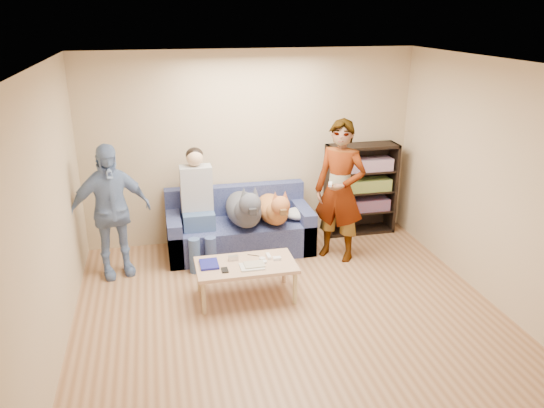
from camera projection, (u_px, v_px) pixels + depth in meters
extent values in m
plane|color=#90603D|center=(298.00, 332.00, 5.34)|extent=(5.00, 5.00, 0.00)
plane|color=white|center=(303.00, 68.00, 4.45)|extent=(5.00, 5.00, 0.00)
plane|color=tan|center=(251.00, 148.00, 7.19)|extent=(4.50, 0.00, 4.50)
plane|color=tan|center=(438.00, 389.00, 2.61)|extent=(4.50, 0.00, 4.50)
plane|color=tan|center=(42.00, 233.00, 4.43)|extent=(0.00, 5.00, 5.00)
plane|color=tan|center=(515.00, 194.00, 5.36)|extent=(0.00, 5.00, 5.00)
ellipsoid|color=#B2B2B7|center=(299.00, 214.00, 7.08)|extent=(0.40, 0.34, 0.14)
imported|color=gray|center=(340.00, 191.00, 6.68)|extent=(0.78, 0.77, 1.82)
imported|color=#7A95C3|center=(110.00, 211.00, 6.26)|extent=(1.03, 0.65, 1.64)
cube|color=silver|center=(330.00, 184.00, 6.40)|extent=(0.08, 0.13, 0.03)
cube|color=navy|center=(209.00, 264.00, 5.82)|extent=(0.20, 0.26, 0.03)
cube|color=beige|center=(252.00, 266.00, 5.77)|extent=(0.26, 0.20, 0.02)
cube|color=#B5AA91|center=(254.00, 264.00, 5.79)|extent=(0.22, 0.17, 0.01)
cube|color=#B1B2B6|center=(233.00, 258.00, 5.93)|extent=(0.11, 0.06, 0.05)
cube|color=white|center=(269.00, 256.00, 6.00)|extent=(0.04, 0.13, 0.03)
cube|color=white|center=(277.00, 258.00, 5.94)|extent=(0.09, 0.06, 0.03)
cylinder|color=white|center=(264.00, 262.00, 5.88)|extent=(0.07, 0.07, 0.02)
cylinder|color=silver|center=(262.00, 259.00, 5.95)|extent=(0.07, 0.07, 0.02)
cylinder|color=orange|center=(247.00, 270.00, 5.70)|extent=(0.13, 0.06, 0.01)
cylinder|color=black|center=(253.00, 255.00, 6.05)|extent=(0.13, 0.08, 0.01)
cube|color=black|center=(225.00, 270.00, 5.69)|extent=(0.07, 0.12, 0.02)
cube|color=#515B93|center=(240.00, 236.00, 7.10)|extent=(1.90, 0.85, 0.42)
cube|color=#515B93|center=(235.00, 199.00, 7.26)|extent=(1.90, 0.18, 0.40)
cube|color=#515B93|center=(175.00, 236.00, 6.89)|extent=(0.18, 0.85, 0.58)
cube|color=#515B93|center=(302.00, 225.00, 7.25)|extent=(0.18, 0.85, 0.58)
cube|color=#416090|center=(199.00, 219.00, 6.80)|extent=(0.40, 0.38, 0.22)
cylinder|color=#455C98|center=(195.00, 256.00, 6.51)|extent=(0.14, 0.14, 0.47)
cylinder|color=#3E4989|center=(211.00, 255.00, 6.55)|extent=(0.14, 0.14, 0.47)
cube|color=#ACACB1|center=(196.00, 188.00, 6.76)|extent=(0.40, 0.24, 0.58)
sphere|color=#E3B688|center=(195.00, 158.00, 6.62)|extent=(0.21, 0.21, 0.21)
ellipsoid|color=black|center=(194.00, 155.00, 6.64)|extent=(0.22, 0.22, 0.19)
ellipsoid|color=#50515A|center=(243.00, 209.00, 6.91)|extent=(0.45, 0.94, 0.39)
sphere|color=#494A53|center=(248.00, 211.00, 6.58)|extent=(0.34, 0.34, 0.34)
sphere|color=#4E4F58|center=(250.00, 204.00, 6.37)|extent=(0.27, 0.27, 0.27)
cube|color=black|center=(252.00, 211.00, 6.27)|extent=(0.09, 0.13, 0.08)
cone|color=#4F525A|center=(244.00, 193.00, 6.33)|extent=(0.09, 0.09, 0.13)
cone|color=#4A4B54|center=(255.00, 192.00, 6.36)|extent=(0.09, 0.09, 0.13)
cylinder|color=#46484F|center=(238.00, 201.00, 7.31)|extent=(0.05, 0.31, 0.18)
ellipsoid|color=#C1783B|center=(272.00, 209.00, 6.99)|extent=(0.39, 0.81, 0.34)
sphere|color=#BE783A|center=(277.00, 211.00, 6.68)|extent=(0.29, 0.29, 0.29)
sphere|color=#B95A38|center=(281.00, 206.00, 6.49)|extent=(0.24, 0.24, 0.24)
cube|color=brown|center=(283.00, 211.00, 6.40)|extent=(0.07, 0.11, 0.07)
cone|color=#B55937|center=(275.00, 196.00, 6.46)|extent=(0.07, 0.07, 0.11)
cone|color=#C3653B|center=(285.00, 195.00, 6.48)|extent=(0.07, 0.07, 0.11)
cylinder|color=#B15F36|center=(266.00, 202.00, 7.36)|extent=(0.05, 0.26, 0.15)
cube|color=tan|center=(246.00, 265.00, 5.86)|extent=(1.10, 0.60, 0.04)
cylinder|color=tan|center=(204.00, 298.00, 5.60)|extent=(0.05, 0.05, 0.38)
cylinder|color=#CCB47D|center=(295.00, 288.00, 5.81)|extent=(0.05, 0.05, 0.38)
cylinder|color=tan|center=(199.00, 276.00, 6.06)|extent=(0.05, 0.05, 0.38)
cylinder|color=tan|center=(284.00, 268.00, 6.27)|extent=(0.05, 0.05, 0.38)
cube|color=black|center=(328.00, 192.00, 7.47)|extent=(0.04, 0.34, 1.30)
cube|color=black|center=(392.00, 187.00, 7.66)|extent=(0.04, 0.34, 1.30)
cube|color=black|center=(363.00, 146.00, 7.35)|extent=(1.00, 0.34, 0.04)
cube|color=black|center=(358.00, 230.00, 7.78)|extent=(1.00, 0.34, 0.04)
cube|color=black|center=(356.00, 186.00, 7.71)|extent=(1.00, 0.02, 1.30)
cube|color=black|center=(359.00, 211.00, 7.68)|extent=(0.94, 0.32, 0.03)
cube|color=black|center=(360.00, 191.00, 7.58)|extent=(0.94, 0.32, 0.02)
cube|color=black|center=(362.00, 171.00, 7.47)|extent=(0.94, 0.32, 0.02)
cube|color=#B23333|center=(360.00, 205.00, 7.63)|extent=(0.84, 0.24, 0.17)
cube|color=gold|center=(361.00, 185.00, 7.52)|extent=(0.84, 0.24, 0.17)
cube|color=#994C99|center=(362.00, 165.00, 7.42)|extent=(0.84, 0.24, 0.17)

